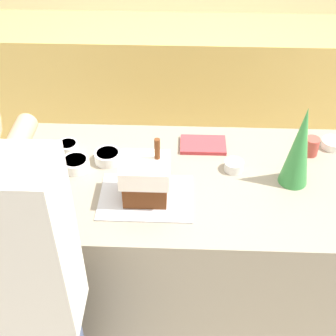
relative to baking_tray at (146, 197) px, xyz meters
The scene contains 14 objects.
ground_plane 0.92m from the baking_tray, 37.11° to the left, with size 12.00×12.00×0.00m, color beige.
back_cabinet_block 1.86m from the baking_tray, 84.21° to the left, with size 6.00×0.60×0.91m.
kitchen_island 0.50m from the baking_tray, 37.11° to the left, with size 1.63×0.85×0.89m.
baking_tray is the anchor object (origin of this frame).
gingerbread_house 0.11m from the baking_tray, 28.34° to the left, with size 0.21×0.18×0.29m.
decorative_tree 0.70m from the baking_tray, 11.49° to the left, with size 0.13×0.13×0.39m.
candy_bowl_front_corner 0.40m from the baking_tray, 150.96° to the left, with size 0.13×0.13×0.05m.
candy_bowl_center_rear 0.99m from the baking_tray, 24.41° to the left, with size 0.11×0.11×0.04m.
candy_bowl_near_tray_left 0.45m from the baking_tray, 27.93° to the left, with size 0.09×0.09×0.05m.
candy_bowl_near_tray_right 0.52m from the baking_tray, 141.78° to the left, with size 0.10×0.10×0.05m.
candy_bowl_far_right 0.32m from the baking_tray, 128.75° to the left, with size 0.13×0.13×0.05m.
cookbook 0.47m from the baking_tray, 56.37° to the left, with size 0.23×0.15×0.02m.
mug 0.86m from the baking_tray, 23.96° to the left, with size 0.07×0.07×0.09m.
person 0.70m from the baking_tray, 126.18° to the right, with size 0.47×0.58×1.77m.
Camera 1 is at (-0.03, -1.63, 2.30)m, focal length 50.00 mm.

